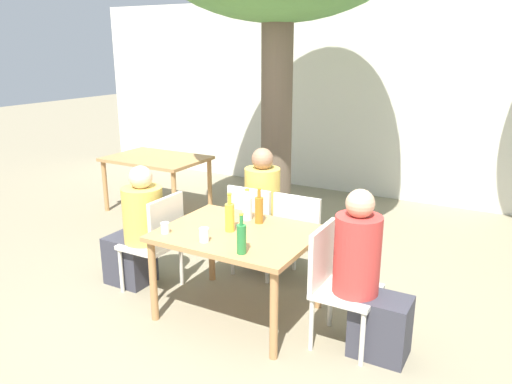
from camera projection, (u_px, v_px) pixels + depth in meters
ground_plane at (239, 313)px, 4.16m from camera, size 30.00×30.00×0.00m
cafe_building_wall at (380, 100)px, 7.04m from camera, size 10.00×0.08×2.80m
dining_table_front at (238, 241)px, 3.98m from camera, size 1.20×0.95×0.73m
dining_table_back at (157, 163)px, 6.61m from camera, size 1.28×0.89×0.73m
patio_chair_0 at (157, 238)px, 4.41m from camera, size 0.44×0.44×0.90m
patio_chair_1 at (336, 279)px, 3.63m from camera, size 0.44×0.44×0.90m
patio_chair_2 at (255, 225)px, 4.72m from camera, size 0.44×0.44×0.90m
patio_chair_3 at (301, 234)px, 4.50m from camera, size 0.44×0.44×0.90m
person_seated_0 at (137, 233)px, 4.52m from camera, size 0.58×0.36×1.15m
person_seated_1 at (367, 283)px, 3.51m from camera, size 0.56×0.33×1.21m
person_seated_2 at (266, 214)px, 4.90m from camera, size 0.34×0.57×1.23m
oil_cruet_0 at (230, 216)px, 3.93m from camera, size 0.07×0.07×0.32m
green_bottle_1 at (241, 238)px, 3.51m from camera, size 0.07×0.07×0.30m
water_bottle_2 at (247, 208)px, 4.20m from camera, size 0.08×0.08×0.27m
amber_bottle_3 at (259, 209)px, 4.11m from camera, size 0.07×0.07×0.31m
drinking_glass_0 at (165, 228)px, 3.91m from camera, size 0.07×0.07×0.09m
drinking_glass_1 at (204, 235)px, 3.74m from camera, size 0.07×0.07×0.11m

